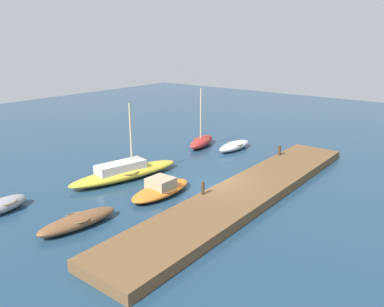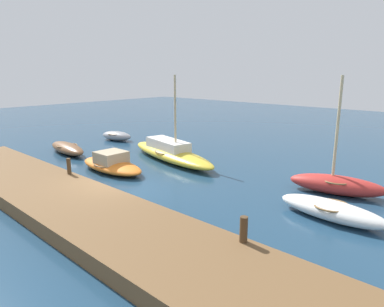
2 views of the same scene
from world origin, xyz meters
TOP-DOWN VIEW (x-y plane):
  - ground_plane at (0.00, 0.00)m, footprint 84.00×84.00m
  - dock_platform at (0.00, -2.37)m, footprint 22.06×3.51m
  - motorboat_orange at (-2.89, 1.81)m, footprint 4.49×1.84m
  - rowboat_brown at (-8.45, 2.26)m, footprint 4.31×1.70m
  - rowboat_white at (8.02, 3.53)m, footprint 3.91×1.39m
  - dinghy_grey at (-9.71, 6.97)m, footprint 2.83×1.70m
  - rowboat_red at (7.16, 6.32)m, footprint 4.09×2.12m
  - sailboat_yellow at (-2.32, 5.57)m, footprint 8.13×3.46m
  - mooring_post_west at (-2.32, -0.86)m, footprint 0.19×0.19m
  - mooring_post_mid_west at (7.26, -0.86)m, footprint 0.22×0.22m

SIDE VIEW (x-z plane):
  - ground_plane at x=0.00m, z-range 0.00..0.00m
  - dock_platform at x=0.00m, z-range 0.00..0.55m
  - rowboat_brown at x=-8.45m, z-range 0.01..0.68m
  - rowboat_white at x=8.02m, z-range 0.01..0.68m
  - dinghy_grey at x=-9.71m, z-range 0.01..0.70m
  - motorboat_orange at x=-2.89m, z-range -0.15..0.92m
  - rowboat_red at x=7.16m, z-range -2.05..2.95m
  - sailboat_yellow at x=-2.32m, z-range -2.01..2.96m
  - mooring_post_west at x=-2.32m, z-range 0.55..1.29m
  - mooring_post_mid_west at x=7.26m, z-range 0.55..1.29m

